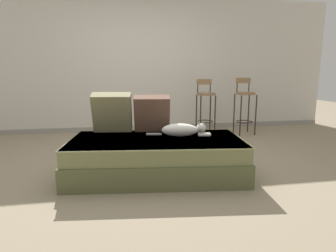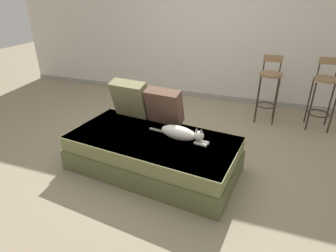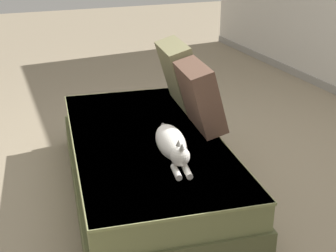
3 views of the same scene
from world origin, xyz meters
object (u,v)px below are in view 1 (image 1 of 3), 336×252
at_px(throw_pillow_corner, 112,112).
at_px(bar_stool_near_window, 206,102).
at_px(cat, 183,130).
at_px(couch, 156,157).
at_px(bar_stool_by_doorway, 245,102).
at_px(throw_pillow_middle, 152,113).

height_order(throw_pillow_corner, bar_stool_near_window, bar_stool_near_window).
bearing_deg(cat, couch, -168.92).
distance_m(throw_pillow_corner, cat, 0.90).
bearing_deg(couch, cat, 11.08).
xyz_separation_m(bar_stool_near_window, bar_stool_by_doorway, (0.77, -0.00, -0.01)).
distance_m(throw_pillow_corner, bar_stool_by_doorway, 2.82).
distance_m(cat, bar_stool_by_doorway, 2.45).
relative_size(throw_pillow_corner, bar_stool_near_window, 0.48).
height_order(cat, bar_stool_near_window, bar_stool_near_window).
height_order(couch, bar_stool_near_window, bar_stool_near_window).
relative_size(throw_pillow_middle, bar_stool_near_window, 0.45).
bearing_deg(bar_stool_near_window, bar_stool_by_doorway, -0.02).
height_order(throw_pillow_corner, bar_stool_by_doorway, bar_stool_by_doorway).
height_order(throw_pillow_middle, cat, throw_pillow_middle).
relative_size(throw_pillow_middle, cat, 0.63).
bearing_deg(throw_pillow_corner, throw_pillow_middle, -6.69).
bearing_deg(throw_pillow_corner, couch, -42.66).
relative_size(bar_stool_near_window, bar_stool_by_doorway, 0.98).
distance_m(couch, throw_pillow_middle, 0.58).
bearing_deg(couch, throw_pillow_corner, 137.34).
height_order(throw_pillow_corner, cat, throw_pillow_corner).
relative_size(throw_pillow_corner, cat, 0.67).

